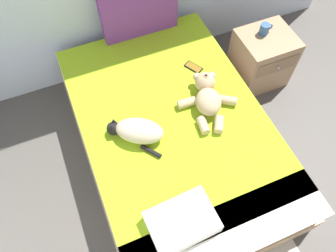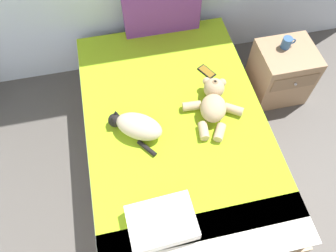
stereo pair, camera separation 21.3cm
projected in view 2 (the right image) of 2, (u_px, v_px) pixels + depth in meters
ground_plane at (220, 239)px, 2.41m from camera, size 9.81×9.81×0.00m
bed at (175, 137)px, 2.59m from camera, size 1.37×2.07×0.49m
patterned_cushion at (162, 3)px, 2.65m from camera, size 0.65×0.11×0.55m
cat at (137, 126)px, 2.27m from camera, size 0.40×0.39×0.15m
teddy_bear at (213, 103)px, 2.37m from camera, size 0.44×0.53×0.17m
cell_phone at (207, 72)px, 2.62m from camera, size 0.14×0.16×0.01m
throw_pillow at (162, 223)px, 1.94m from camera, size 0.41×0.30×0.11m
nightstand at (281, 73)px, 2.91m from camera, size 0.47×0.45×0.52m
mug at (287, 43)px, 2.67m from camera, size 0.12×0.08×0.09m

